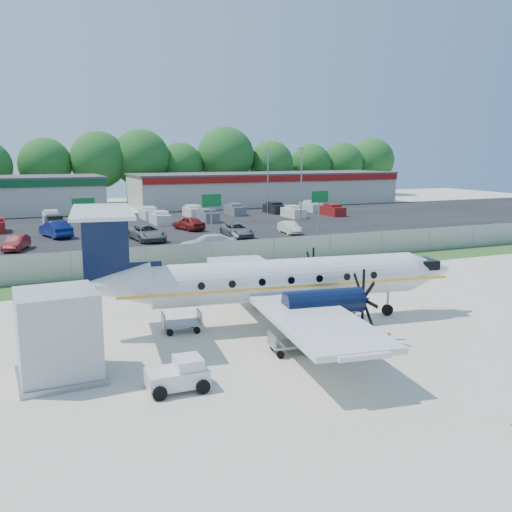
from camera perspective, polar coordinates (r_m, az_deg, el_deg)
name	(u,v)px	position (r m, az deg, el deg)	size (l,w,h in m)	color
ground	(302,319)	(29.79, 4.62, -6.25)	(170.00, 170.00, 0.00)	beige
grass_verge	(222,274)	(40.44, -3.38, -1.81)	(170.00, 4.00, 0.02)	#2D561E
access_road	(193,258)	(46.95, -6.32, -0.15)	(170.00, 8.00, 0.02)	black
parking_lot	(139,227)	(67.09, -11.63, 2.83)	(170.00, 32.00, 0.02)	black
perimeter_fence	(213,256)	(42.10, -4.33, 0.04)	(120.00, 0.06, 1.99)	gray
building_east	(266,188)	(95.86, 0.97, 6.78)	(44.40, 12.40, 5.24)	beige
sign_left	(84,213)	(48.63, -16.85, 4.12)	(1.80, 0.26, 5.00)	gray
sign_mid	(212,208)	(51.06, -4.47, 4.80)	(1.80, 0.26, 5.00)	gray
sign_right	(319,204)	(55.60, 6.36, 5.21)	(1.80, 0.26, 5.00)	gray
light_pole_ne	(301,179)	(71.58, 4.56, 7.66)	(0.90, 0.35, 9.09)	gray
light_pole_se	(268,176)	(80.54, 1.20, 7.97)	(0.90, 0.35, 9.09)	gray
tree_line	(96,204)	(100.44, -15.67, 5.06)	(112.00, 6.00, 14.00)	#1A5719
aircraft	(279,280)	(28.11, 2.36, -2.37)	(19.50, 19.17, 5.97)	silver
pushback_tug	(180,375)	(21.22, -7.66, -11.67)	(2.20, 1.60, 1.17)	silver
baggage_cart_near	(291,343)	(24.68, 3.55, -8.68)	(1.97, 1.34, 0.96)	gray
baggage_cart_far	(182,323)	(27.69, -7.45, -6.63)	(1.95, 1.30, 0.96)	gray
service_container	(58,338)	(22.90, -19.17, -7.74)	(3.20, 3.20, 3.42)	#B4B7BC
cone_starboard_wing	(246,275)	(38.96, -1.03, -1.92)	(0.34, 0.34, 0.48)	orange
road_car_mid	(208,252)	(49.72, -4.84, 0.44)	(2.12, 5.22, 1.52)	silver
road_car_east	(505,237)	(63.55, 23.60, 1.76)	(1.90, 4.71, 1.60)	#595B5E
parked_car_a	(17,250)	(54.48, -22.80, 0.53)	(1.41, 4.04, 1.33)	maroon
parked_car_b	(107,245)	(54.98, -14.66, 1.09)	(1.85, 4.60, 1.57)	#595B5E
parked_car_c	(148,241)	(56.67, -10.79, 1.51)	(2.55, 5.54, 1.54)	#595B5E
parked_car_d	(237,237)	(58.26, -1.90, 1.92)	(2.33, 5.05, 1.40)	#595B5E
parked_car_e	(289,233)	(60.90, 3.36, 2.27)	(1.37, 3.92, 1.29)	beige
parked_car_f	(56,237)	(61.33, -19.36, 1.76)	(1.81, 5.18, 1.71)	navy
parked_car_g	(189,230)	(63.80, -6.69, 2.58)	(1.81, 4.51, 1.54)	maroon
far_parking_rows	(130,223)	(71.96, -12.46, 3.28)	(56.00, 10.00, 1.60)	gray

